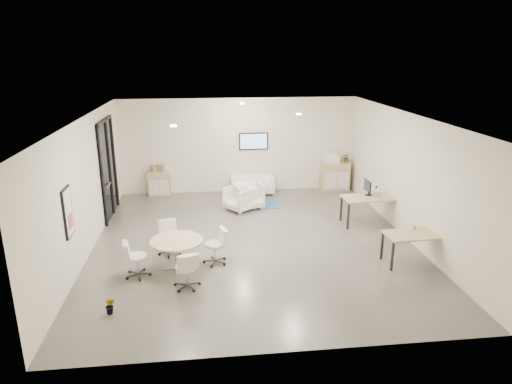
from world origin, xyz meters
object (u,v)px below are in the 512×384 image
at_px(loveseat, 252,185).
at_px(armchair_left, 240,197).
at_px(desk_front, 416,237).
at_px(sideboard_right, 335,176).
at_px(armchair_right, 248,195).
at_px(sideboard_left, 159,183).
at_px(desk_rear, 370,200).
at_px(round_table, 177,244).

distance_m(loveseat, armchair_left, 1.73).
height_order(loveseat, desk_front, desk_front).
relative_size(sideboard_right, armchair_right, 1.15).
relative_size(sideboard_left, armchair_left, 1.04).
height_order(desk_rear, desk_front, desk_rear).
height_order(armchair_right, desk_rear, armchair_right).
bearing_deg(armchair_left, loveseat, 123.39).
xyz_separation_m(armchair_left, armchair_right, (0.27, 0.17, 0.02)).
relative_size(desk_front, round_table, 1.24).
xyz_separation_m(sideboard_right, desk_front, (0.20, -5.86, 0.17)).
bearing_deg(desk_rear, armchair_left, 152.49).
bearing_deg(desk_rear, sideboard_left, 147.91).
bearing_deg(sideboard_left, armchair_right, -29.40).
distance_m(desk_rear, round_table, 5.68).
bearing_deg(armchair_right, round_table, -128.36).
bearing_deg(loveseat, armchair_left, -106.29).
xyz_separation_m(sideboard_left, armchair_right, (2.85, -1.61, 0.01)).
xyz_separation_m(sideboard_left, sideboard_right, (6.05, -0.04, 0.07)).
height_order(armchair_left, armchair_right, armchair_right).
xyz_separation_m(armchair_right, round_table, (-1.99, -3.98, 0.20)).
bearing_deg(desk_front, sideboard_left, 132.93).
relative_size(sideboard_right, desk_front, 0.67).
distance_m(armchair_left, round_table, 4.18).
xyz_separation_m(armchair_left, desk_front, (3.67, -4.12, 0.26)).
bearing_deg(armchair_right, loveseat, 67.38).
distance_m(sideboard_right, desk_front, 5.87).
height_order(armchair_left, round_table, armchair_left).
distance_m(armchair_left, desk_front, 5.52).
bearing_deg(sideboard_left, round_table, -81.22).
xyz_separation_m(sideboard_left, loveseat, (3.13, -0.15, -0.12)).
relative_size(desk_rear, desk_front, 1.08).
relative_size(loveseat, round_table, 1.27).
distance_m(armchair_right, desk_rear, 3.70).
bearing_deg(desk_front, sideboard_right, 88.28).
bearing_deg(armchair_right, armchair_left, -159.23).
relative_size(loveseat, desk_front, 1.02).
distance_m(armchair_right, desk_front, 5.48).
bearing_deg(armchair_right, sideboard_right, 14.31).
height_order(armchair_right, round_table, armchair_right).
bearing_deg(armchair_left, armchair_right, 84.65).
bearing_deg(sideboard_right, round_table, -133.04).
height_order(sideboard_right, desk_front, sideboard_right).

